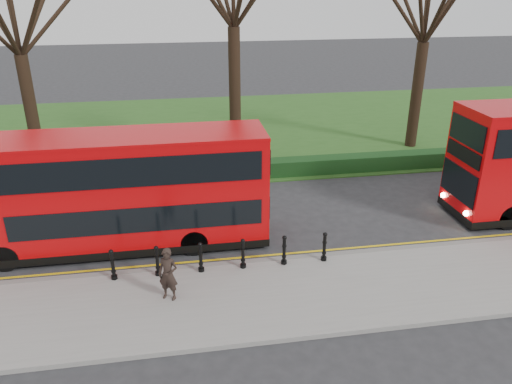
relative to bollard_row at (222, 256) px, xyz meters
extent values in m
plane|color=#28282B|center=(-0.09, 1.35, -0.65)|extent=(120.00, 120.00, 0.00)
cube|color=gray|center=(-0.09, -1.65, -0.57)|extent=(60.00, 4.00, 0.15)
cube|color=slate|center=(-0.09, 0.35, -0.57)|extent=(60.00, 0.25, 0.16)
cube|color=#27521B|center=(-0.09, 16.35, -0.62)|extent=(60.00, 18.00, 0.06)
cube|color=black|center=(-0.09, 8.15, -0.25)|extent=(60.00, 0.90, 0.80)
cube|color=yellow|center=(-0.09, 0.65, -0.64)|extent=(60.00, 0.10, 0.01)
cube|color=yellow|center=(-0.09, 0.85, -0.64)|extent=(60.00, 0.10, 0.01)
cylinder|color=black|center=(-8.09, 11.35, 2.14)|extent=(0.60, 0.60, 5.58)
cylinder|color=black|center=(1.91, 11.35, 2.68)|extent=(0.60, 0.60, 6.65)
cylinder|color=black|center=(11.91, 11.35, 2.22)|extent=(0.60, 0.60, 5.73)
cylinder|color=black|center=(-3.43, 0.00, 0.00)|extent=(0.15, 0.15, 1.00)
cylinder|color=black|center=(-2.06, 0.00, 0.00)|extent=(0.15, 0.15, 1.00)
cylinder|color=black|center=(-0.69, 0.00, 0.00)|extent=(0.15, 0.15, 1.00)
cylinder|color=black|center=(0.69, 0.00, 0.00)|extent=(0.15, 0.15, 1.00)
cylinder|color=black|center=(2.06, 0.00, 0.00)|extent=(0.15, 0.15, 1.00)
cylinder|color=black|center=(3.43, 0.00, 0.00)|extent=(0.15, 0.15, 1.00)
cube|color=#BD0609|center=(-3.36, 2.40, 1.58)|extent=(10.31, 2.34, 3.79)
cube|color=black|center=(-3.36, 2.40, -0.37)|extent=(10.33, 2.36, 0.28)
cube|color=black|center=(-2.61, 1.22, 0.90)|extent=(8.25, 0.04, 0.89)
cube|color=black|center=(-3.36, 1.22, 2.58)|extent=(9.74, 0.04, 0.98)
cylinder|color=black|center=(-7.02, 1.37, -0.18)|extent=(0.94, 0.28, 0.94)
cylinder|color=black|center=(-7.02, 3.43, -0.18)|extent=(0.94, 0.28, 0.94)
cylinder|color=black|center=(-0.83, 1.37, -0.18)|extent=(0.94, 0.28, 0.94)
cylinder|color=black|center=(-0.83, 3.43, -0.18)|extent=(0.94, 0.28, 0.94)
cube|color=black|center=(9.50, 2.42, 2.09)|extent=(0.06, 2.24, 0.56)
cylinder|color=black|center=(11.14, 1.30, -0.14)|extent=(1.02, 0.30, 1.02)
cylinder|color=black|center=(11.14, 3.54, -0.14)|extent=(1.02, 0.30, 1.02)
imported|color=black|center=(-1.70, -1.32, 0.33)|extent=(0.71, 0.61, 1.65)
camera|label=1|loc=(-1.21, -13.90, 8.33)|focal=35.00mm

